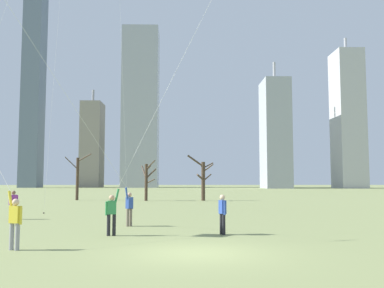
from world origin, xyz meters
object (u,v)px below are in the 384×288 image
at_px(bare_tree_center, 78,177).
at_px(kite_flyer_foreground_left_pink, 109,173).
at_px(bare_tree_far_right_edge, 203,178).
at_px(bystander_far_off_by_trees, 222,212).
at_px(bystander_watching_nearby, 13,203).
at_px(bare_tree_leftmost, 147,179).
at_px(kite_flyer_foreground_right_green, 135,163).

bearing_deg(bare_tree_center, kite_flyer_foreground_left_pink, -73.59).
relative_size(kite_flyer_foreground_left_pink, bare_tree_far_right_edge, 2.21).
bearing_deg(bare_tree_far_right_edge, bare_tree_center, 174.27).
distance_m(kite_flyer_foreground_left_pink, bystander_far_off_by_trees, 5.88).
distance_m(bystander_watching_nearby, bystander_far_off_by_trees, 13.33).
relative_size(bare_tree_leftmost, bare_tree_far_right_edge, 0.87).
xyz_separation_m(bare_tree_leftmost, bare_tree_far_right_edge, (6.13, 0.13, 0.10)).
bearing_deg(kite_flyer_foreground_right_green, bare_tree_leftmost, 93.80).
xyz_separation_m(kite_flyer_foreground_right_green, bare_tree_leftmost, (-1.94, 29.27, -0.58)).
xyz_separation_m(kite_flyer_foreground_right_green, bystander_far_off_by_trees, (3.59, 0.02, -2.01)).
relative_size(kite_flyer_foreground_right_green, kite_flyer_foreground_left_pink, 1.16).
distance_m(bystander_watching_nearby, bare_tree_center, 23.82).
bearing_deg(bare_tree_leftmost, bare_tree_far_right_edge, 1.21).
relative_size(bystander_watching_nearby, bare_tree_leftmost, 0.37).
height_order(bare_tree_leftmost, bare_tree_far_right_edge, bare_tree_far_right_edge).
height_order(bystander_watching_nearby, bare_tree_center, bare_tree_center).
bearing_deg(bare_tree_leftmost, bare_tree_center, 168.98).
bearing_deg(bystander_watching_nearby, kite_flyer_foreground_right_green, -42.94).
height_order(kite_flyer_foreground_left_pink, bystander_far_off_by_trees, kite_flyer_foreground_left_pink).
bearing_deg(bare_tree_leftmost, kite_flyer_foreground_right_green, -86.20).
bearing_deg(bare_tree_center, bare_tree_far_right_edge, -5.73).
relative_size(kite_flyer_foreground_right_green, bystander_far_off_by_trees, 8.00).
height_order(kite_flyer_foreground_left_pink, bare_tree_leftmost, kite_flyer_foreground_left_pink).
relative_size(kite_flyer_foreground_left_pink, bystander_far_off_by_trees, 6.87).
bearing_deg(bare_tree_far_right_edge, bare_tree_leftmost, -178.79).
bearing_deg(bystander_far_off_by_trees, bare_tree_leftmost, 100.72).
bearing_deg(bystander_far_off_by_trees, kite_flyer_foreground_left_pink, 154.27).
relative_size(kite_flyer_foreground_right_green, bare_tree_center, 2.48).
height_order(kite_flyer_foreground_right_green, bare_tree_center, kite_flyer_foreground_right_green).
distance_m(bare_tree_center, bare_tree_far_right_edge, 14.09).
xyz_separation_m(bystander_far_off_by_trees, bare_tree_center, (-13.42, 30.78, 1.72)).
relative_size(kite_flyer_foreground_left_pink, bare_tree_center, 2.13).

